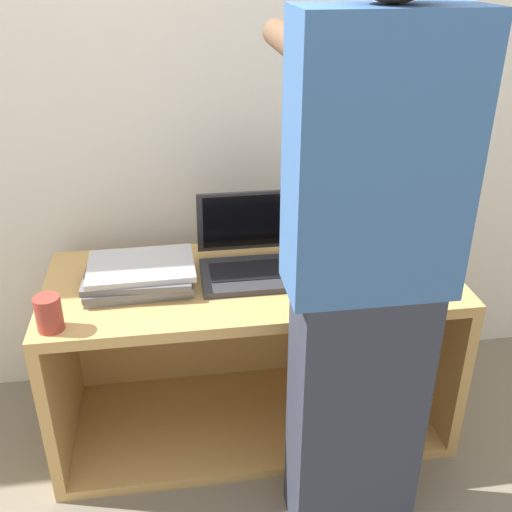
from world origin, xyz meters
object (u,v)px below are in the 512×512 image
mug (49,313)px  laptop_stack_right (360,252)px  laptop_open (250,256)px  laptop_stack_left (139,275)px  person (366,274)px

mug → laptop_stack_right: bearing=12.6°
laptop_open → laptop_stack_right: 0.36m
laptop_stack_left → mug: mug is taller
laptop_stack_left → laptop_stack_right: laptop_stack_right is taller
laptop_open → person: 0.57m
person → mug: size_ratio=16.23×
laptop_open → laptop_stack_right: (0.36, -0.05, 0.01)m
laptop_stack_left → mug: 0.32m
laptop_stack_right → person: (-0.14, -0.45, 0.17)m
laptop_open → person: bearing=-66.1°
laptop_stack_left → laptop_stack_right: 0.71m
mug → laptop_stack_left: bearing=41.8°
laptop_open → mug: laptop_open is taller
mug → person: bearing=-16.0°
laptop_stack_left → mug: (-0.24, -0.21, 0.01)m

